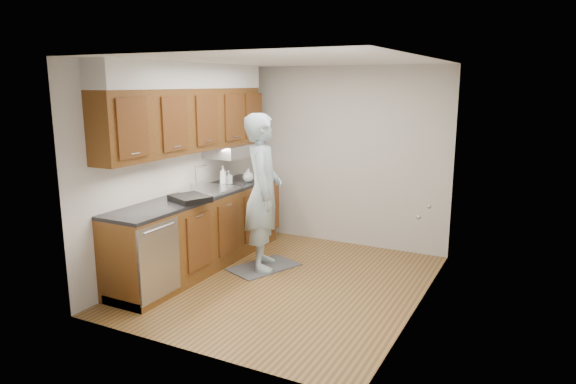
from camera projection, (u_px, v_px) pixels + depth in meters
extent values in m
plane|color=olive|center=(286.00, 283.00, 5.94)|extent=(3.50, 3.50, 0.00)
plane|color=white|center=(286.00, 60.00, 5.41)|extent=(3.50, 3.50, 0.00)
cube|color=beige|center=(179.00, 167.00, 6.34)|extent=(0.02, 3.50, 2.50)
cube|color=beige|center=(423.00, 189.00, 5.00)|extent=(0.02, 3.50, 2.50)
cube|color=beige|center=(344.00, 157.00, 7.20)|extent=(3.00, 0.02, 2.50)
cube|color=brown|center=(201.00, 232.00, 6.38)|extent=(0.60, 2.80, 0.90)
cube|color=black|center=(198.00, 195.00, 6.29)|extent=(0.63, 2.80, 0.04)
cube|color=#B2B2B7|center=(209.00, 194.00, 6.46)|extent=(0.48, 0.68, 0.14)
cube|color=#B2B2B7|center=(209.00, 190.00, 6.45)|extent=(0.52, 0.72, 0.01)
cube|color=#B2B2B7|center=(160.00, 260.00, 5.28)|extent=(0.03, 0.60, 0.80)
cube|color=brown|center=(188.00, 120.00, 6.15)|extent=(0.33, 2.80, 0.75)
cube|color=silver|center=(186.00, 76.00, 6.04)|extent=(0.35, 2.80, 0.30)
cube|color=#A5A5AA|center=(232.00, 150.00, 6.96)|extent=(0.46, 0.75, 0.16)
cube|color=silver|center=(427.00, 205.00, 5.32)|extent=(0.02, 1.22, 2.05)
cube|color=#5D5D5F|center=(264.00, 267.00, 6.42)|extent=(0.78, 0.97, 0.02)
imported|color=#9EB7C1|center=(263.00, 182.00, 6.20)|extent=(0.81, 0.91, 2.16)
imported|color=white|center=(223.00, 175.00, 6.79)|extent=(0.11, 0.11, 0.26)
imported|color=white|center=(229.00, 177.00, 6.87)|extent=(0.11, 0.11, 0.18)
imported|color=white|center=(248.00, 175.00, 7.00)|extent=(0.21, 0.21, 0.19)
cube|color=black|center=(190.00, 198.00, 5.86)|extent=(0.53, 0.50, 0.07)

